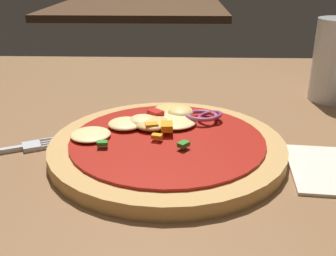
{
  "coord_description": "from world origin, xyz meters",
  "views": [
    {
      "loc": [
        0.07,
        -0.4,
        0.21
      ],
      "look_at": [
        0.05,
        -0.01,
        0.05
      ],
      "focal_mm": 42.97,
      "sensor_mm": 36.0,
      "label": 1
    }
  ],
  "objects": [
    {
      "name": "pizza",
      "position": [
        0.05,
        -0.02,
        0.04
      ],
      "size": [
        0.24,
        0.24,
        0.03
      ],
      "color": "tan",
      "rests_on": "dining_table"
    },
    {
      "name": "dining_table",
      "position": [
        0.0,
        0.0,
        0.01
      ],
      "size": [
        1.29,
        0.83,
        0.03
      ],
      "color": "brown",
      "rests_on": "ground"
    },
    {
      "name": "fork",
      "position": [
        -0.12,
        -0.04,
        0.03
      ],
      "size": [
        0.16,
        0.08,
        0.0
      ],
      "color": "silver",
      "rests_on": "dining_table"
    },
    {
      "name": "background_table",
      "position": [
        -0.13,
        1.4,
        0.01
      ],
      "size": [
        0.75,
        0.64,
        0.03
      ],
      "color": "#4C301C",
      "rests_on": "ground"
    },
    {
      "name": "beer_glass",
      "position": [
        0.28,
        0.15,
        0.08
      ],
      "size": [
        0.07,
        0.07,
        0.11
      ],
      "color": "silver",
      "rests_on": "dining_table"
    }
  ]
}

